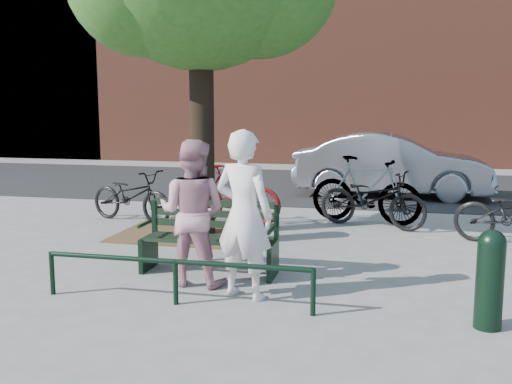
% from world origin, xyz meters
% --- Properties ---
extents(ground, '(90.00, 90.00, 0.00)m').
position_xyz_m(ground, '(0.00, 0.00, 0.00)').
color(ground, gray).
rests_on(ground, ground).
extents(dirt_pit, '(2.40, 2.00, 0.02)m').
position_xyz_m(dirt_pit, '(-1.00, 2.20, 0.01)').
color(dirt_pit, brown).
rests_on(dirt_pit, ground).
extents(road, '(40.00, 7.00, 0.01)m').
position_xyz_m(road, '(0.00, 8.50, 0.01)').
color(road, black).
rests_on(road, ground).
extents(park_bench, '(1.74, 0.54, 0.97)m').
position_xyz_m(park_bench, '(-0.00, 0.08, 0.48)').
color(park_bench, black).
rests_on(park_bench, ground).
extents(guard_railing, '(3.06, 0.06, 0.51)m').
position_xyz_m(guard_railing, '(0.00, -1.20, 0.40)').
color(guard_railing, black).
rests_on(guard_railing, ground).
extents(person_left, '(0.79, 0.63, 1.90)m').
position_xyz_m(person_left, '(0.67, -0.80, 0.95)').
color(person_left, silver).
rests_on(person_left, ground).
extents(person_right, '(0.89, 0.71, 1.76)m').
position_xyz_m(person_right, '(-0.06, -0.45, 0.88)').
color(person_right, '#B77D8A').
rests_on(person_right, ground).
extents(bollard, '(0.26, 0.26, 0.98)m').
position_xyz_m(bollard, '(3.20, -1.15, 0.52)').
color(bollard, black).
rests_on(bollard, ground).
extents(litter_bin, '(0.49, 0.49, 1.00)m').
position_xyz_m(litter_bin, '(0.05, 1.86, 0.50)').
color(litter_bin, gray).
rests_on(litter_bin, ground).
extents(bicycle_a, '(1.98, 1.19, 0.98)m').
position_xyz_m(bicycle_a, '(-2.42, 2.86, 0.49)').
color(bicycle_a, black).
rests_on(bicycle_a, ground).
extents(bicycle_b, '(1.84, 0.63, 1.08)m').
position_xyz_m(bicycle_b, '(-0.52, 3.14, 0.54)').
color(bicycle_b, '#5C0D0E').
rests_on(bicycle_b, ground).
extents(bicycle_c, '(2.07, 1.25, 1.03)m').
position_xyz_m(bicycle_c, '(1.97, 3.36, 0.51)').
color(bicycle_c, black).
rests_on(bicycle_c, ground).
extents(bicycle_d, '(2.14, 1.04, 1.24)m').
position_xyz_m(bicycle_d, '(1.84, 3.72, 0.62)').
color(bicycle_d, gray).
rests_on(bicycle_d, ground).
extents(parked_car, '(4.58, 1.65, 1.50)m').
position_xyz_m(parked_car, '(2.31, 7.01, 0.75)').
color(parked_car, gray).
rests_on(parked_car, ground).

